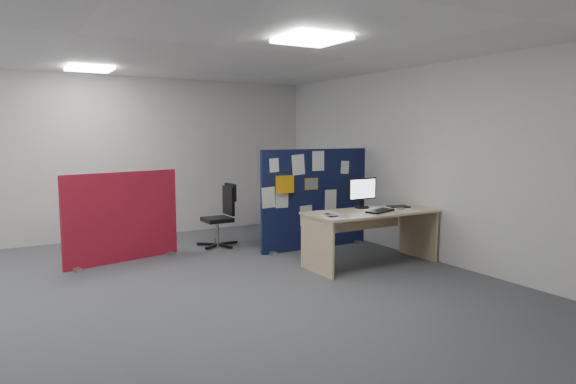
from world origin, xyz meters
name	(u,v)px	position (x,y,z in m)	size (l,w,h in m)	color
floor	(89,309)	(0.00, 0.00, 0.00)	(9.00, 9.00, 0.00)	#53565B
ceiling	(76,33)	(0.00, 0.00, 2.70)	(9.00, 7.00, 0.02)	white
wall_back	(49,160)	(0.00, 3.50, 1.35)	(9.00, 0.02, 2.70)	silver
wall_front	(220,239)	(0.00, -3.50, 1.35)	(9.00, 0.02, 2.70)	silver
wall_right	(422,162)	(4.50, 0.00, 1.35)	(0.02, 7.00, 2.70)	silver
ceiling_lights	(101,49)	(0.33, 0.67, 2.67)	(4.10, 4.10, 0.04)	white
navy_divider	(314,199)	(3.46, 1.20, 0.77)	(1.85, 0.30, 1.52)	#0F1538
main_desk	(369,223)	(3.58, 0.02, 0.56)	(1.78, 0.79, 0.73)	tan
monitor_main	(362,191)	(3.64, 0.25, 0.96)	(0.48, 0.20, 0.42)	black
keyboard	(380,211)	(3.63, -0.15, 0.74)	(0.45, 0.18, 0.03)	black
mouse	(400,209)	(3.96, -0.16, 0.74)	(0.10, 0.06, 0.03)	#9A999E
paper_tray	(398,206)	(4.15, 0.08, 0.74)	(0.28, 0.22, 0.01)	black
red_divider	(122,218)	(0.74, 1.81, 0.61)	(1.61, 0.44, 1.24)	maroon
office_chair	(223,212)	(2.31, 2.04, 0.54)	(0.61, 0.64, 0.96)	black
desk_papers	(361,211)	(3.43, 0.00, 0.73)	(1.49, 0.86, 0.00)	white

